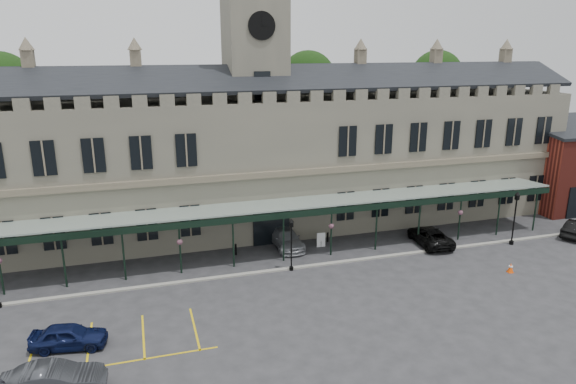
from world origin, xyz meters
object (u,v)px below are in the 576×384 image
object	(u,v)px
station_building	(257,159)
car_left_a	(69,336)
car_van	(430,236)
lamp_post_mid	(291,240)
sign_board	(321,240)
clock_tower	(255,85)
car_taxi	(286,238)
lamp_post_right	(515,213)
traffic_cone	(511,268)
car_left_b	(53,381)

from	to	relation	value
station_building	car_left_a	distance (m)	23.34
station_building	car_van	world-z (taller)	station_building
lamp_post_mid	sign_board	distance (m)	5.66
clock_tower	car_taxi	world-z (taller)	clock_tower
lamp_post_right	traffic_cone	xyz separation A→B (m)	(-3.98, -4.71, -2.44)
lamp_post_right	lamp_post_mid	bearing A→B (deg)	178.80
sign_board	clock_tower	bearing A→B (deg)	123.79
station_building	sign_board	xyz separation A→B (m)	(3.85, -6.83, -5.85)
sign_board	car_van	xyz separation A→B (m)	(9.15, -2.12, 0.11)
clock_tower	car_left_b	size ratio (longest dim) A/B	5.05
traffic_cone	station_building	bearing A→B (deg)	135.04
sign_board	car_left_b	distance (m)	23.93
car_taxi	lamp_post_mid	bearing A→B (deg)	-103.05
sign_board	car_van	distance (m)	9.40
lamp_post_right	car_taxi	bearing A→B (deg)	164.76
clock_tower	sign_board	xyz separation A→B (m)	(3.85, -6.92, -12.50)
station_building	lamp_post_mid	xyz separation A→B (m)	(0.05, -10.61, -4.02)
station_building	lamp_post_right	world-z (taller)	station_building
lamp_post_mid	sign_board	size ratio (longest dim) A/B	3.29
lamp_post_right	car_van	size ratio (longest dim) A/B	0.90
car_left_a	sign_board	bearing A→B (deg)	-52.61
clock_tower	traffic_cone	world-z (taller)	clock_tower
car_left_b	car_van	bearing A→B (deg)	-63.73
lamp_post_mid	car_left_b	bearing A→B (deg)	-145.44
car_taxi	traffic_cone	bearing A→B (deg)	-35.27
traffic_cone	car_left_b	bearing A→B (deg)	-170.04
car_taxi	car_van	xyz separation A→B (m)	(12.00, -3.04, -0.03)
car_taxi	car_van	size ratio (longest dim) A/B	1.00
car_left_a	car_taxi	distance (m)	19.43
car_taxi	sign_board	bearing A→B (deg)	-19.50
lamp_post_right	car_van	xyz separation A→B (m)	(-6.73, 2.06, -2.07)
traffic_cone	sign_board	bearing A→B (deg)	143.22
lamp_post_right	sign_board	world-z (taller)	lamp_post_right
clock_tower	car_left_b	distance (m)	28.94
lamp_post_mid	lamp_post_right	world-z (taller)	lamp_post_right
station_building	traffic_cone	size ratio (longest dim) A/B	81.64
car_left_a	station_building	bearing A→B (deg)	-32.33
lamp_post_right	sign_board	bearing A→B (deg)	165.24
car_left_a	car_left_b	distance (m)	4.26
station_building	traffic_cone	world-z (taller)	station_building
car_van	station_building	bearing A→B (deg)	-29.21
traffic_cone	sign_board	world-z (taller)	sign_board
traffic_cone	car_van	xyz separation A→B (m)	(-2.75, 6.78, 0.37)
car_taxi	lamp_post_right	bearing A→B (deg)	-16.88
car_left_a	lamp_post_mid	bearing A→B (deg)	-58.00
station_building	clock_tower	xyz separation A→B (m)	(0.00, 0.09, 6.64)
sign_board	car_taxi	bearing A→B (deg)	166.85
station_building	car_left_b	bearing A→B (deg)	-125.84
car_left_a	lamp_post_right	bearing A→B (deg)	-71.13
lamp_post_mid	lamp_post_right	xyz separation A→B (m)	(19.68, -0.41, 0.34)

